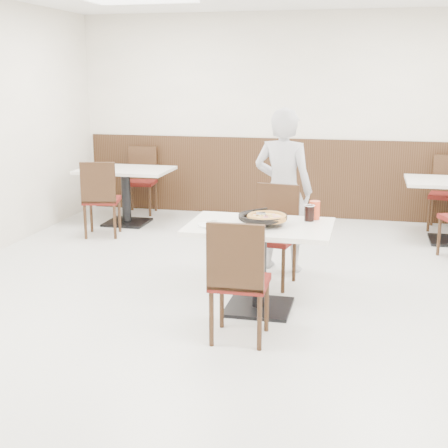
% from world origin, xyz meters
% --- Properties ---
extents(floor, '(7.00, 7.00, 0.00)m').
position_xyz_m(floor, '(0.00, 0.00, 0.00)').
color(floor, beige).
rests_on(floor, ground).
extents(wall_back, '(6.00, 0.04, 2.80)m').
position_xyz_m(wall_back, '(0.00, 3.50, 1.40)').
color(wall_back, beige).
rests_on(wall_back, floor).
extents(wall_front, '(6.00, 0.04, 2.80)m').
position_xyz_m(wall_front, '(0.00, -3.50, 1.40)').
color(wall_front, beige).
rests_on(wall_front, floor).
extents(wainscot_back, '(5.90, 0.03, 1.10)m').
position_xyz_m(wainscot_back, '(0.00, 3.48, 0.55)').
color(wainscot_back, black).
rests_on(wainscot_back, floor).
extents(fluo_panel_c, '(1.20, 0.60, 0.02)m').
position_xyz_m(fluo_panel_c, '(-1.50, 1.80, 2.78)').
color(fluo_panel_c, white).
rests_on(fluo_panel_c, ceiling).
extents(main_table, '(1.26, 0.90, 0.75)m').
position_xyz_m(main_table, '(0.22, -0.19, 0.38)').
color(main_table, white).
rests_on(main_table, floor).
extents(chair_near, '(0.43, 0.43, 0.95)m').
position_xyz_m(chair_near, '(0.19, -0.83, 0.47)').
color(chair_near, black).
rests_on(chair_near, floor).
extents(chair_far, '(0.48, 0.48, 0.95)m').
position_xyz_m(chair_far, '(0.22, 0.47, 0.47)').
color(chair_far, black).
rests_on(chair_far, floor).
extents(trivet, '(0.12, 0.12, 0.04)m').
position_xyz_m(trivet, '(0.24, -0.19, 0.77)').
color(trivet, black).
rests_on(trivet, main_table).
extents(pizza_pan, '(0.38, 0.38, 0.01)m').
position_xyz_m(pizza_pan, '(0.25, -0.20, 0.79)').
color(pizza_pan, black).
rests_on(pizza_pan, trivet).
extents(pizza, '(0.35, 0.35, 0.02)m').
position_xyz_m(pizza, '(0.28, -0.22, 0.81)').
color(pizza, '#C98A39').
rests_on(pizza, pizza_pan).
extents(pizza_server, '(0.10, 0.11, 0.00)m').
position_xyz_m(pizza_server, '(0.23, -0.18, 0.84)').
color(pizza_server, silver).
rests_on(pizza_server, pizza).
extents(napkin, '(0.21, 0.21, 0.00)m').
position_xyz_m(napkin, '(-0.19, -0.32, 0.75)').
color(napkin, white).
rests_on(napkin, main_table).
extents(side_plate, '(0.18, 0.18, 0.01)m').
position_xyz_m(side_plate, '(-0.19, -0.35, 0.76)').
color(side_plate, white).
rests_on(side_plate, napkin).
extents(fork, '(0.03, 0.15, 0.00)m').
position_xyz_m(fork, '(-0.15, -0.32, 0.77)').
color(fork, silver).
rests_on(fork, side_plate).
extents(cola_glass, '(0.09, 0.09, 0.13)m').
position_xyz_m(cola_glass, '(0.61, 0.03, 0.81)').
color(cola_glass, black).
rests_on(cola_glass, main_table).
extents(red_cup, '(0.10, 0.10, 0.16)m').
position_xyz_m(red_cup, '(0.65, 0.11, 0.83)').
color(red_cup, red).
rests_on(red_cup, main_table).
extents(diner_person, '(0.67, 0.50, 1.66)m').
position_xyz_m(diner_person, '(0.25, 0.98, 0.83)').
color(diner_person, '#BCBBC1').
rests_on(diner_person, floor).
extents(bg_table_left, '(1.26, 0.90, 0.75)m').
position_xyz_m(bg_table_left, '(-2.06, 2.51, 0.38)').
color(bg_table_left, white).
rests_on(bg_table_left, floor).
extents(bg_chair_left_near, '(0.51, 0.51, 0.95)m').
position_xyz_m(bg_chair_left_near, '(-2.12, 1.85, 0.47)').
color(bg_chair_left_near, black).
rests_on(bg_chair_left_near, floor).
extents(bg_chair_left_far, '(0.46, 0.46, 0.95)m').
position_xyz_m(bg_chair_left_far, '(-2.11, 3.17, 0.47)').
color(bg_chair_left_far, black).
rests_on(bg_chair_left_far, floor).
extents(bg_chair_right_far, '(0.50, 0.50, 0.95)m').
position_xyz_m(bg_chair_right_far, '(2.08, 3.12, 0.47)').
color(bg_chair_right_far, black).
rests_on(bg_chair_right_far, floor).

